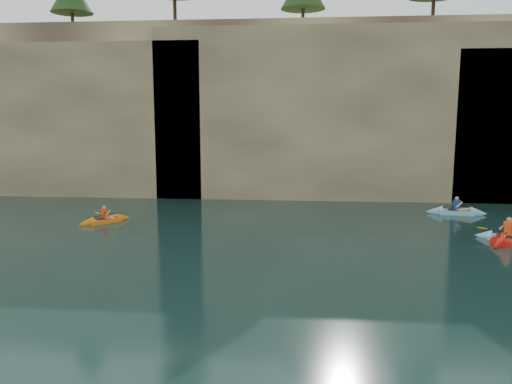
{
  "coord_description": "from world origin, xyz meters",
  "views": [
    {
      "loc": [
        -0.46,
        -10.5,
        5.48
      ],
      "look_at": [
        -1.92,
        5.46,
        3.0
      ],
      "focal_mm": 35.0,
      "sensor_mm": 36.0,
      "label": 1
    }
  ],
  "objects": [
    {
      "name": "ground",
      "position": [
        0.0,
        0.0,
        0.0
      ],
      "size": [
        160.0,
        160.0,
        0.0
      ],
      "primitive_type": "plane",
      "color": "black",
      "rests_on": "ground"
    },
    {
      "name": "cliff",
      "position": [
        0.0,
        30.0,
        6.0
      ],
      "size": [
        70.0,
        16.0,
        12.0
      ],
      "primitive_type": "cube",
      "color": "tan",
      "rests_on": "ground"
    },
    {
      "name": "cliff_slab_west",
      "position": [
        -20.0,
        22.6,
        5.28
      ],
      "size": [
        26.0,
        2.4,
        10.56
      ],
      "primitive_type": "cube",
      "color": "tan",
      "rests_on": "ground"
    },
    {
      "name": "cliff_slab_center",
      "position": [
        2.0,
        22.6,
        5.7
      ],
      "size": [
        24.0,
        2.4,
        11.4
      ],
      "primitive_type": "cube",
      "color": "tan",
      "rests_on": "ground"
    },
    {
      "name": "sea_cave_west",
      "position": [
        -18.0,
        21.95,
        2.0
      ],
      "size": [
        4.5,
        1.0,
        4.0
      ],
      "primitive_type": "cube",
      "color": "black",
      "rests_on": "ground"
    },
    {
      "name": "sea_cave_center",
      "position": [
        -4.0,
        21.95,
        1.6
      ],
      "size": [
        3.5,
        1.0,
        3.2
      ],
      "primitive_type": "cube",
      "color": "black",
      "rests_on": "ground"
    },
    {
      "name": "sea_cave_east",
      "position": [
        10.0,
        21.95,
        2.25
      ],
      "size": [
        5.0,
        1.0,
        4.5
      ],
      "primitive_type": "cube",
      "color": "black",
      "rests_on": "ground"
    },
    {
      "name": "kayaker_orange",
      "position": [
        -10.51,
        13.82,
        0.13
      ],
      "size": [
        2.41,
        2.56,
        1.09
      ],
      "rotation": [
        0.0,
        0.0,
        0.83
      ],
      "color": "orange",
      "rests_on": "ground"
    },
    {
      "name": "kayaker_ltblue_near",
      "position": [
        8.62,
        11.82,
        0.13
      ],
      "size": [
        2.66,
        1.9,
        1.05
      ],
      "rotation": [
        0.0,
        0.0,
        -0.5
      ],
      "color": "#96D5FC",
      "rests_on": "ground"
    },
    {
      "name": "kayaker_red_far",
      "position": [
        8.58,
        11.63,
        0.16
      ],
      "size": [
        2.88,
        3.39,
        1.35
      ],
      "rotation": [
        0.0,
        0.0,
        0.91
      ],
      "color": "red",
      "rests_on": "ground"
    },
    {
      "name": "kayaker_ltblue_mid",
      "position": [
        8.18,
        17.69,
        0.15
      ],
      "size": [
        3.32,
        2.43,
        1.24
      ],
      "rotation": [
        0.0,
        0.0,
        -0.12
      ],
      "color": "#7DBAD2",
      "rests_on": "ground"
    }
  ]
}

